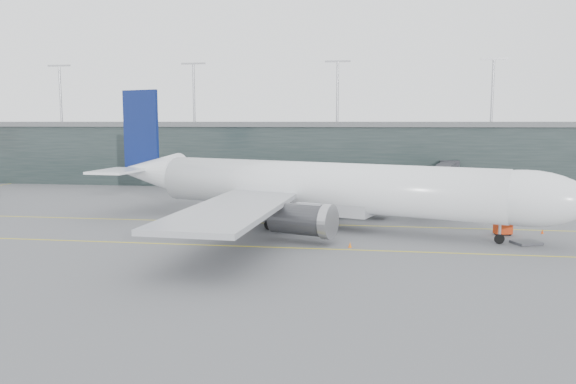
# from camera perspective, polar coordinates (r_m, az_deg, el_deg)

# --- Properties ---
(ground) EXTENTS (320.00, 320.00, 0.00)m
(ground) POSITION_cam_1_polar(r_m,az_deg,el_deg) (88.21, -0.17, -2.76)
(ground) COLOR #59585D
(ground) RESTS_ON ground
(taxiline_a) EXTENTS (160.00, 0.25, 0.02)m
(taxiline_a) POSITION_cam_1_polar(r_m,az_deg,el_deg) (84.31, -0.57, -3.22)
(taxiline_a) COLOR yellow
(taxiline_a) RESTS_ON ground
(taxiline_b) EXTENTS (160.00, 0.25, 0.02)m
(taxiline_b) POSITION_cam_1_polar(r_m,az_deg,el_deg) (68.87, -2.64, -5.59)
(taxiline_b) COLOR yellow
(taxiline_b) RESTS_ON ground
(taxiline_lead_main) EXTENTS (0.25, 60.00, 0.02)m
(taxiline_lead_main) POSITION_cam_1_polar(r_m,az_deg,el_deg) (107.30, 4.05, -1.00)
(taxiline_lead_main) COLOR yellow
(taxiline_lead_main) RESTS_ON ground
(terminal) EXTENTS (240.00, 36.00, 29.00)m
(terminal) POSITION_cam_1_polar(r_m,az_deg,el_deg) (144.70, 3.23, 4.14)
(terminal) COLOR black
(terminal) RESTS_ON ground
(main_aircraft) EXTENTS (71.00, 65.48, 20.52)m
(main_aircraft) POSITION_cam_1_polar(r_m,az_deg,el_deg) (81.28, 2.96, 0.48)
(main_aircraft) COLOR white
(main_aircraft) RESTS_ON ground
(jet_bridge) EXTENTS (13.50, 44.33, 6.80)m
(jet_bridge) POSITION_cam_1_polar(r_m,az_deg,el_deg) (111.01, 14.50, 1.71)
(jet_bridge) COLOR #2C2B30
(jet_bridge) RESTS_ON ground
(gse_cart) EXTENTS (2.44, 1.87, 1.48)m
(gse_cart) POSITION_cam_1_polar(r_m,az_deg,el_deg) (81.10, 20.99, -3.53)
(gse_cart) COLOR red
(gse_cart) RESTS_ON ground
(baggage_dolly) EXTENTS (3.91, 3.57, 0.32)m
(baggage_dolly) POSITION_cam_1_polar(r_m,az_deg,el_deg) (76.40, 23.05, -4.75)
(baggage_dolly) COLOR #3E3E43
(baggage_dolly) RESTS_ON ground
(uld_a) EXTENTS (1.99, 1.66, 1.68)m
(uld_a) POSITION_cam_1_polar(r_m,az_deg,el_deg) (99.25, -1.24, -1.14)
(uld_a) COLOR #323236
(uld_a) RESTS_ON ground
(uld_b) EXTENTS (2.75, 2.50, 2.04)m
(uld_b) POSITION_cam_1_polar(r_m,az_deg,el_deg) (99.19, -0.49, -1.03)
(uld_b) COLOR #323236
(uld_b) RESTS_ON ground
(uld_c) EXTENTS (2.12, 1.81, 1.72)m
(uld_c) POSITION_cam_1_polar(r_m,az_deg,el_deg) (99.08, 0.89, -1.14)
(uld_c) COLOR #323236
(uld_c) RESTS_ON ground
(cone_nose) EXTENTS (0.39, 0.39, 0.62)m
(cone_nose) POSITION_cam_1_polar(r_m,az_deg,el_deg) (84.25, 24.43, -3.67)
(cone_nose) COLOR #E9460C
(cone_nose) RESTS_ON ground
(cone_wing_stbd) EXTENTS (0.44, 0.44, 0.70)m
(cone_wing_stbd) POSITION_cam_1_polar(r_m,az_deg,el_deg) (68.76, 6.32, -5.35)
(cone_wing_stbd) COLOR #E1600C
(cone_wing_stbd) RESTS_ON ground
(cone_wing_port) EXTENTS (0.49, 0.49, 0.78)m
(cone_wing_port) POSITION_cam_1_polar(r_m,az_deg,el_deg) (97.97, 7.36, -1.60)
(cone_wing_port) COLOR #CA530B
(cone_wing_port) RESTS_ON ground
(cone_tail) EXTENTS (0.43, 0.43, 0.68)m
(cone_tail) POSITION_cam_1_polar(r_m,az_deg,el_deg) (79.43, -7.98, -3.69)
(cone_tail) COLOR #E4550C
(cone_tail) RESTS_ON ground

